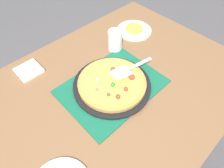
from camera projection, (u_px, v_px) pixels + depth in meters
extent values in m
plane|color=#4C4C51|center=(112.00, 145.00, 1.53)|extent=(8.00, 8.00, 0.00)
cube|color=brown|center=(112.00, 88.00, 0.96)|extent=(1.40, 1.00, 0.03)
cube|color=brown|center=(223.00, 108.00, 1.33)|extent=(0.07, 0.07, 0.72)
cube|color=brown|center=(130.00, 48.00, 1.73)|extent=(0.07, 0.07, 0.72)
cube|color=#145B42|center=(112.00, 86.00, 0.95)|extent=(0.48, 0.36, 0.01)
cylinder|color=black|center=(112.00, 85.00, 0.94)|extent=(0.38, 0.38, 0.01)
cylinder|color=#B78442|center=(112.00, 83.00, 0.92)|extent=(0.33, 0.33, 0.02)
cylinder|color=#EAB747|center=(112.00, 81.00, 0.91)|extent=(0.30, 0.30, 0.01)
sphere|color=red|center=(126.00, 89.00, 0.87)|extent=(0.02, 0.02, 0.02)
sphere|color=#338433|center=(113.00, 85.00, 0.89)|extent=(0.02, 0.02, 0.02)
sphere|color=red|center=(118.00, 97.00, 0.85)|extent=(0.02, 0.02, 0.02)
sphere|color=#E5CC7F|center=(122.00, 70.00, 0.95)|extent=(0.02, 0.02, 0.02)
sphere|color=red|center=(113.00, 69.00, 0.95)|extent=(0.03, 0.03, 0.03)
sphere|color=red|center=(108.00, 95.00, 0.85)|extent=(0.02, 0.02, 0.02)
sphere|color=red|center=(132.00, 77.00, 0.92)|extent=(0.03, 0.03, 0.03)
sphere|color=#E5CC7F|center=(97.00, 80.00, 0.91)|extent=(0.02, 0.02, 0.02)
sphere|color=#B76675|center=(97.00, 89.00, 0.87)|extent=(0.02, 0.02, 0.02)
sphere|color=#338433|center=(129.00, 70.00, 0.95)|extent=(0.02, 0.02, 0.02)
cylinder|color=white|center=(134.00, 30.00, 1.24)|extent=(0.22, 0.22, 0.01)
cylinder|color=gold|center=(134.00, 29.00, 1.23)|extent=(0.11, 0.11, 0.02)
cylinder|color=white|center=(115.00, 40.00, 1.08)|extent=(0.08, 0.08, 0.12)
cube|color=silver|center=(121.00, 73.00, 0.91)|extent=(0.10, 0.09, 0.00)
cube|color=#B2B2B7|center=(140.00, 64.00, 0.95)|extent=(0.14, 0.04, 0.01)
cube|color=white|center=(29.00, 70.00, 1.01)|extent=(0.12, 0.12, 0.02)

